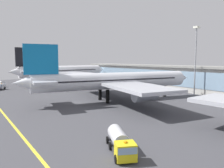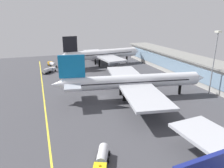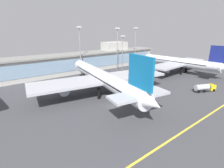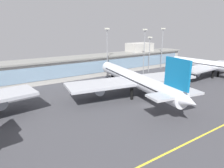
% 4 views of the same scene
% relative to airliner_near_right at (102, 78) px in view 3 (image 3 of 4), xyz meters
% --- Properties ---
extents(ground_plane, '(199.69, 199.69, 0.00)m').
position_rel_airliner_near_right_xyz_m(ground_plane, '(-3.61, -10.49, -6.36)').
color(ground_plane, '#424247').
extents(taxiway_centreline_stripe, '(159.75, 0.50, 0.01)m').
position_rel_airliner_near_right_xyz_m(taxiway_centreline_stripe, '(-3.61, -32.49, -6.36)').
color(taxiway_centreline_stripe, yellow).
rests_on(taxiway_centreline_stripe, ground).
extents(terminal_building, '(145.64, 14.00, 15.89)m').
position_rel_airliner_near_right_xyz_m(terminal_building, '(-1.52, 40.15, -0.58)').
color(terminal_building, beige).
rests_on(terminal_building, ground).
extents(airliner_near_right, '(52.66, 60.52, 17.49)m').
position_rel_airliner_near_right_xyz_m(airliner_near_right, '(0.00, 0.00, 0.00)').
color(airliner_near_right, black).
rests_on(airliner_near_right, ground).
extents(airliner_far_right, '(45.99, 52.03, 16.38)m').
position_rel_airliner_near_right_xyz_m(airliner_far_right, '(54.17, 1.51, -0.40)').
color(airliner_far_right, black).
rests_on(airliner_far_right, ground).
extents(baggage_tug_near, '(9.25, 5.94, 2.90)m').
position_rel_airliner_near_right_xyz_m(baggage_tug_near, '(34.12, -22.38, -4.85)').
color(baggage_tug_near, black).
rests_on(baggage_tug_near, ground).
extents(apron_light_mast_west, '(1.80, 1.80, 25.22)m').
position_rel_airliner_near_right_xyz_m(apron_light_mast_west, '(48.08, 31.06, 9.97)').
color(apron_light_mast_west, gray).
rests_on(apron_light_mast_west, ground).
extents(apron_light_mast_centre, '(1.80, 1.80, 20.51)m').
position_rel_airliner_near_right_xyz_m(apron_light_mast_centre, '(33.88, 27.53, 7.36)').
color(apron_light_mast_centre, gray).
rests_on(apron_light_mast_centre, ground).
extents(apron_light_mast_east, '(1.80, 1.80, 25.28)m').
position_rel_airliner_near_right_xyz_m(apron_light_mast_east, '(7.58, 31.30, 10.01)').
color(apron_light_mast_east, gray).
rests_on(apron_light_mast_east, ground).
extents(apron_light_mast_far_east, '(1.80, 1.80, 24.80)m').
position_rel_airliner_near_right_xyz_m(apron_light_mast_far_east, '(28.76, 26.36, 9.74)').
color(apron_light_mast_far_east, gray).
rests_on(apron_light_mast_far_east, ground).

